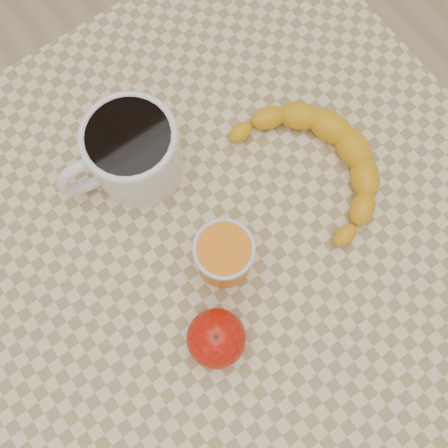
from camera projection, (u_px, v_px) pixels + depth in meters
ground at (224, 296)px, 1.42m from camera, size 3.00×3.00×0.00m
table at (224, 242)px, 0.78m from camera, size 0.80×0.80×0.75m
coffee_mug at (131, 152)px, 0.66m from camera, size 0.18×0.14×0.11m
orange_juice_glass at (224, 255)px, 0.64m from camera, size 0.08×0.08×0.09m
apple at (216, 338)px, 0.62m from camera, size 0.09×0.09×0.07m
banana at (317, 165)px, 0.70m from camera, size 0.22×0.30×0.04m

